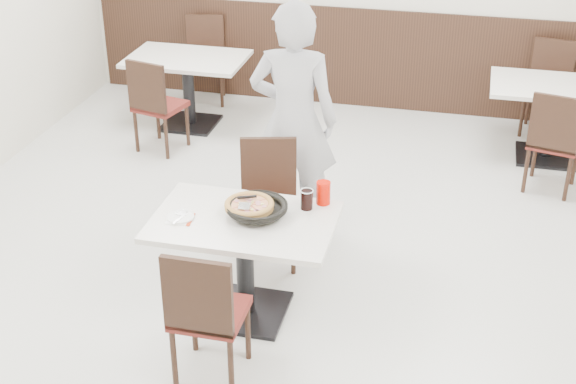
% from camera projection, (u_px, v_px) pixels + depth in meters
% --- Properties ---
extents(floor, '(7.00, 7.00, 0.00)m').
position_uv_depth(floor, '(276.00, 270.00, 6.07)').
color(floor, beige).
rests_on(floor, ground).
extents(wainscot_back, '(5.90, 0.03, 1.10)m').
position_uv_depth(wainscot_back, '(354.00, 58.00, 8.81)').
color(wainscot_back, black).
rests_on(wainscot_back, floor).
extents(main_table, '(1.23, 0.85, 0.75)m').
position_uv_depth(main_table, '(245.00, 267.00, 5.42)').
color(main_table, silver).
rests_on(main_table, floor).
extents(chair_near, '(0.42, 0.42, 0.95)m').
position_uv_depth(chair_near, '(210.00, 310.00, 4.83)').
color(chair_near, black).
rests_on(chair_near, floor).
extents(chair_far, '(0.51, 0.51, 0.95)m').
position_uv_depth(chair_far, '(269.00, 207.00, 5.97)').
color(chair_far, black).
rests_on(chair_far, floor).
extents(trivet, '(0.11, 0.11, 0.04)m').
position_uv_depth(trivet, '(248.00, 213.00, 5.28)').
color(trivet, black).
rests_on(trivet, main_table).
extents(pizza_pan, '(0.37, 0.37, 0.01)m').
position_uv_depth(pizza_pan, '(257.00, 210.00, 5.27)').
color(pizza_pan, black).
rests_on(pizza_pan, trivet).
extents(pizza, '(0.34, 0.34, 0.02)m').
position_uv_depth(pizza, '(249.00, 207.00, 5.28)').
color(pizza, tan).
rests_on(pizza, pizza_pan).
extents(pizza_server, '(0.09, 0.11, 0.00)m').
position_uv_depth(pizza_server, '(244.00, 206.00, 5.22)').
color(pizza_server, silver).
rests_on(pizza_server, pizza).
extents(napkin, '(0.18, 0.18, 0.00)m').
position_uv_depth(napkin, '(180.00, 218.00, 5.25)').
color(napkin, white).
rests_on(napkin, main_table).
extents(side_plate, '(0.19, 0.19, 0.01)m').
position_uv_depth(side_plate, '(180.00, 217.00, 5.26)').
color(side_plate, white).
rests_on(side_plate, napkin).
extents(fork, '(0.05, 0.15, 0.00)m').
position_uv_depth(fork, '(180.00, 219.00, 5.22)').
color(fork, silver).
rests_on(fork, side_plate).
extents(cola_glass, '(0.09, 0.09, 0.13)m').
position_uv_depth(cola_glass, '(307.00, 200.00, 5.35)').
color(cola_glass, black).
rests_on(cola_glass, main_table).
extents(red_cup, '(0.10, 0.10, 0.16)m').
position_uv_depth(red_cup, '(323.00, 193.00, 5.40)').
color(red_cup, red).
rests_on(red_cup, main_table).
extents(diner_person, '(0.71, 0.48, 1.89)m').
position_uv_depth(diner_person, '(294.00, 121.00, 6.21)').
color(diner_person, '#BAB9BF').
rests_on(diner_person, floor).
extents(bg_table_left, '(1.28, 0.92, 0.75)m').
position_uv_depth(bg_table_left, '(189.00, 91.00, 8.38)').
color(bg_table_left, silver).
rests_on(bg_table_left, floor).
extents(bg_chair_left_near, '(0.51, 0.51, 0.95)m').
position_uv_depth(bg_chair_left_near, '(160.00, 104.00, 7.80)').
color(bg_chair_left_near, black).
rests_on(bg_chair_left_near, floor).
extents(bg_chair_left_far, '(0.52, 0.52, 0.95)m').
position_uv_depth(bg_chair_left_far, '(205.00, 61.00, 8.93)').
color(bg_chair_left_far, black).
rests_on(bg_chair_left_far, floor).
extents(bg_table_right, '(1.21, 0.82, 0.75)m').
position_uv_depth(bg_table_right, '(550.00, 122.00, 7.65)').
color(bg_table_right, silver).
rests_on(bg_table_right, floor).
extents(bg_chair_right_near, '(0.51, 0.51, 0.95)m').
position_uv_depth(bg_chair_right_near, '(555.00, 140.00, 7.04)').
color(bg_chair_right_near, black).
rests_on(bg_chair_right_near, floor).
extents(bg_chair_right_far, '(0.49, 0.49, 0.95)m').
position_uv_depth(bg_chair_right_far, '(547.00, 90.00, 8.14)').
color(bg_chair_right_far, black).
rests_on(bg_chair_right_far, floor).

